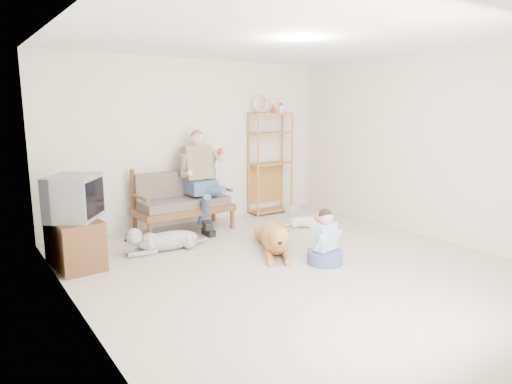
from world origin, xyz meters
TOP-DOWN VIEW (x-y plane):
  - floor at (0.00, 0.00)m, footprint 5.50×5.50m
  - ceiling at (0.00, 0.00)m, footprint 5.50×5.50m
  - wall_back at (0.00, 2.75)m, footprint 5.00×0.00m
  - wall_left at (-2.50, 0.00)m, footprint 0.00×5.50m
  - wall_right at (2.50, 0.00)m, footprint 0.00×5.50m
  - loveseat at (-0.42, 2.35)m, footprint 1.52×0.73m
  - man at (-0.14, 2.15)m, footprint 0.60×0.85m
  - etagere at (1.44, 2.55)m, footprint 0.81×0.36m
  - book_stack at (1.82, 2.40)m, footprint 0.26×0.22m
  - tv_stand at (-2.23, 1.60)m, footprint 0.56×0.93m
  - crt_tv at (-2.19, 1.55)m, footprint 0.79×0.82m
  - wall_outlet at (-1.25, 2.73)m, footprint 0.12×0.02m
  - golden_retriever at (0.15, 0.66)m, footprint 0.89×1.40m
  - shaggy_dog at (-1.12, 1.54)m, footprint 1.26×0.34m
  - terrier at (1.34, 1.37)m, footprint 0.57×0.49m
  - child at (0.39, -0.07)m, footprint 0.45×0.45m

SIDE VIEW (x-z plane):
  - floor at x=0.00m, z-range 0.00..0.00m
  - book_stack at x=1.82m, z-range 0.00..0.14m
  - terrier at x=1.34m, z-range -0.02..0.24m
  - shaggy_dog at x=-1.12m, z-range -0.04..0.34m
  - golden_retriever at x=0.15m, z-range -0.04..0.42m
  - child at x=0.39m, z-range -0.10..0.60m
  - wall_outlet at x=-1.25m, z-range 0.26..0.34m
  - tv_stand at x=-2.23m, z-range 0.00..0.60m
  - loveseat at x=-0.42m, z-range 0.01..0.96m
  - man at x=-0.14m, z-range 0.03..1.41m
  - crt_tv at x=-2.19m, z-range 0.60..1.13m
  - etagere at x=1.44m, z-range -0.13..2.01m
  - wall_left at x=-2.50m, z-range -1.40..4.10m
  - wall_right at x=2.50m, z-range -1.40..4.10m
  - wall_back at x=0.00m, z-range -1.15..3.85m
  - ceiling at x=0.00m, z-range 2.70..2.70m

